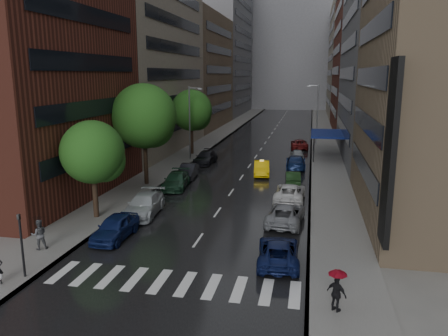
{
  "coord_description": "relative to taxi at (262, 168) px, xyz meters",
  "views": [
    {
      "loc": [
        6.93,
        -22.0,
        10.65
      ],
      "look_at": [
        0.0,
        12.66,
        3.0
      ],
      "focal_mm": 35.0,
      "sensor_mm": 36.0,
      "label": 1
    }
  ],
  "objects": [
    {
      "name": "building_far",
      "position": [
        -1.95,
        94.48,
        15.24
      ],
      "size": [
        40.0,
        14.0,
        32.0
      ],
      "primitive_type": "cube",
      "color": "slate",
      "rests_on": "ground"
    },
    {
      "name": "sidewalk_right",
      "position": [
        7.05,
        26.48,
        -0.68
      ],
      "size": [
        4.0,
        140.0,
        0.15
      ],
      "primitive_type": "cube",
      "color": "gray",
      "rests_on": "ground"
    },
    {
      "name": "street_lamp_left",
      "position": [
        -9.67,
        6.48,
        4.13
      ],
      "size": [
        1.74,
        0.22,
        9.0
      ],
      "color": "gray",
      "rests_on": "sidewalk_left"
    },
    {
      "name": "buildings_right",
      "position": [
        13.05,
        33.18,
        14.28
      ],
      "size": [
        8.05,
        109.1,
        36.0
      ],
      "color": "#937A5B",
      "rests_on": "ground"
    },
    {
      "name": "ped_black_umbrella",
      "position": [
        -10.97,
        -23.15,
        0.62
      ],
      "size": [
        1.16,
        1.11,
        2.09
      ],
      "color": "#4B4C50",
      "rests_on": "sidewalk_left"
    },
    {
      "name": "tree_mid",
      "position": [
        -10.55,
        -6.46,
        5.96
      ],
      "size": [
        6.16,
        6.16,
        9.81
      ],
      "color": "#382619",
      "rests_on": "ground"
    },
    {
      "name": "ground",
      "position": [
        -1.95,
        -23.52,
        -0.76
      ],
      "size": [
        220.0,
        220.0,
        0.0
      ],
      "primitive_type": "plane",
      "color": "gray",
      "rests_on": "ground"
    },
    {
      "name": "buildings_left",
      "position": [
        -16.95,
        35.27,
        15.23
      ],
      "size": [
        8.0,
        108.0,
        38.0
      ],
      "color": "maroon",
      "rests_on": "ground"
    },
    {
      "name": "parked_cars_right",
      "position": [
        3.45,
        -3.7,
        -0.04
      ],
      "size": [
        2.85,
        44.98,
        1.55
      ],
      "color": "#0F1846",
      "rests_on": "ground"
    },
    {
      "name": "road",
      "position": [
        -1.95,
        26.48,
        -0.75
      ],
      "size": [
        14.0,
        140.0,
        0.01
      ],
      "primitive_type": "cube",
      "color": "black",
      "rests_on": "ground"
    },
    {
      "name": "sidewalk_left",
      "position": [
        -10.95,
        26.48,
        -0.68
      ],
      "size": [
        4.0,
        140.0,
        0.15
      ],
      "primitive_type": "cube",
      "color": "gray",
      "rests_on": "ground"
    },
    {
      "name": "crosswalk",
      "position": [
        -1.75,
        -25.52,
        -0.74
      ],
      "size": [
        13.15,
        2.8,
        0.01
      ],
      "color": "silver",
      "rests_on": "ground"
    },
    {
      "name": "traffic_light",
      "position": [
        -9.55,
        -26.64,
        1.47
      ],
      "size": [
        0.18,
        0.15,
        3.45
      ],
      "color": "black",
      "rests_on": "sidewalk_left"
    },
    {
      "name": "tree_near",
      "position": [
        -10.55,
        -16.74,
        4.3
      ],
      "size": [
        4.64,
        4.64,
        7.39
      ],
      "color": "#382619",
      "rests_on": "ground"
    },
    {
      "name": "awning",
      "position": [
        7.04,
        11.48,
        2.38
      ],
      "size": [
        4.0,
        8.0,
        3.12
      ],
      "color": "navy",
      "rests_on": "sidewalk_right"
    },
    {
      "name": "parked_cars_left",
      "position": [
        -7.35,
        -8.48,
        0.01
      ],
      "size": [
        2.63,
        30.06,
        1.6
      ],
      "color": "#101D4E",
      "rests_on": "ground"
    },
    {
      "name": "street_lamp_right",
      "position": [
        5.77,
        21.48,
        4.13
      ],
      "size": [
        1.74,
        0.22,
        9.0
      ],
      "color": "gray",
      "rests_on": "sidewalk_right"
    },
    {
      "name": "taxi",
      "position": [
        0.0,
        0.0,
        0.0
      ],
      "size": [
        2.09,
        4.73,
        1.51
      ],
      "primitive_type": "imported",
      "rotation": [
        0.0,
        0.0,
        0.11
      ],
      "color": "yellow",
      "rests_on": "ground"
    },
    {
      "name": "ped_red_umbrella",
      "position": [
        6.43,
        -26.96,
        0.57
      ],
      "size": [
        1.04,
        0.93,
        2.01
      ],
      "color": "black",
      "rests_on": "sidewalk_right"
    },
    {
      "name": "tree_far",
      "position": [
        -10.55,
        10.28,
        5.17
      ],
      "size": [
        5.43,
        5.43,
        8.66
      ],
      "color": "#382619",
      "rests_on": "ground"
    }
  ]
}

